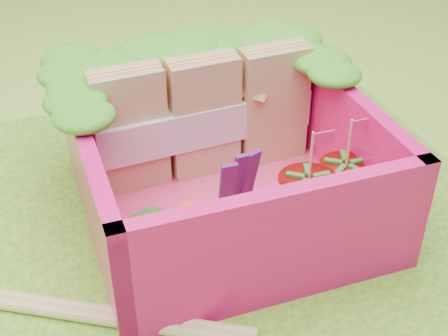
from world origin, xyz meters
name	(u,v)px	position (x,y,z in m)	size (l,w,h in m)	color
ground	(227,222)	(0.00, 0.00, 0.00)	(14.00, 14.00, 0.00)	#7ECA39
placemat	(227,220)	(0.00, 0.00, 0.01)	(2.60, 2.60, 0.03)	#54A425
bento_floor	(225,206)	(0.01, 0.05, 0.06)	(1.30, 1.30, 0.05)	#FF4180
bento_box	(225,163)	(0.01, 0.05, 0.31)	(1.30, 1.30, 0.55)	#FF1579
lettuce_ruffle	(191,54)	(0.01, 0.55, 0.64)	(1.43, 0.83, 0.11)	green
sandwich_stack	(205,117)	(0.02, 0.37, 0.38)	(1.11, 0.23, 0.61)	tan
broccoli	(144,240)	(-0.46, -0.28, 0.25)	(0.33, 0.33, 0.24)	#6EA54F
carrot_sticks	(185,237)	(-0.28, -0.26, 0.20)	(0.14, 0.16, 0.25)	orange
purple_wedges	(238,188)	(0.02, -0.10, 0.27)	(0.19, 0.09, 0.38)	#421753
strawberry_left	(307,203)	(0.29, -0.25, 0.22)	(0.27, 0.27, 0.51)	red
strawberry_right	(343,186)	(0.51, -0.17, 0.21)	(0.25, 0.25, 0.49)	red
snap_peas	(301,213)	(0.30, -0.18, 0.11)	(0.88, 0.59, 0.05)	#62C13C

